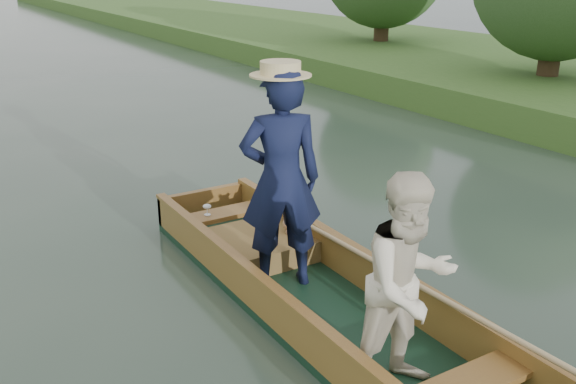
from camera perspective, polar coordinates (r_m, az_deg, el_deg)
ground at (r=5.63m, az=3.23°, el=-10.92°), size 120.00×120.00×0.00m
punt at (r=5.26m, az=3.34°, el=-5.36°), size 1.12×5.00×2.09m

